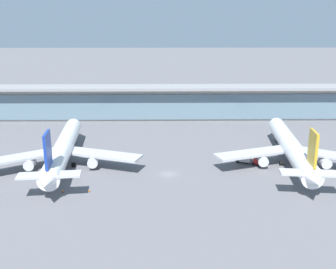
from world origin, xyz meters
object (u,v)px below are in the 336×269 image
Objects in this scene: airliner_left_stand at (63,149)px; airliner_centre_stand at (292,148)px; safety_cone_alpha at (63,191)px; safety_cone_bravo at (89,191)px; service_truck_near_nose_yellow at (29,164)px; service_truck_mid_apron_red at (246,158)px.

airliner_left_stand and airliner_centre_stand have the same top height.
airliner_left_stand is 20.78m from safety_cone_alpha.
airliner_left_stand reaches higher than safety_cone_alpha.
airliner_left_stand is at bearing -179.72° from airliner_centre_stand.
safety_cone_bravo is at bearing 0.82° from safety_cone_alpha.
service_truck_near_nose_yellow is 0.43× the size of service_truck_mid_apron_red.
service_truck_mid_apron_red is 10.88× the size of safety_cone_alpha.
service_truck_mid_apron_red is 10.88× the size of safety_cone_bravo.
airliner_centre_stand is at bearing 18.78° from safety_cone_bravo.
safety_cone_alpha is at bearing -51.76° from service_truck_near_nose_yellow.
service_truck_mid_apron_red is (56.14, 1.18, -3.54)m from airliner_left_stand.
service_truck_mid_apron_red is 49.54m from safety_cone_bravo.
service_truck_near_nose_yellow is 28.38m from safety_cone_bravo.
airliner_left_stand is 56.27m from service_truck_mid_apron_red.
safety_cone_alpha is (-65.34, -20.03, -4.92)m from airliner_centre_stand.
airliner_centre_stand is 62.09m from safety_cone_bravo.
safety_cone_bravo is at bearing -161.22° from airliner_centre_stand.
service_truck_near_nose_yellow is at bearing -178.10° from service_truck_mid_apron_red.
service_truck_near_nose_yellow is 4.69× the size of safety_cone_bravo.
airliner_left_stand is 89.22× the size of safety_cone_alpha.
airliner_left_stand reaches higher than safety_cone_bravo.
safety_cone_bravo is at bearing -155.19° from service_truck_mid_apron_red.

